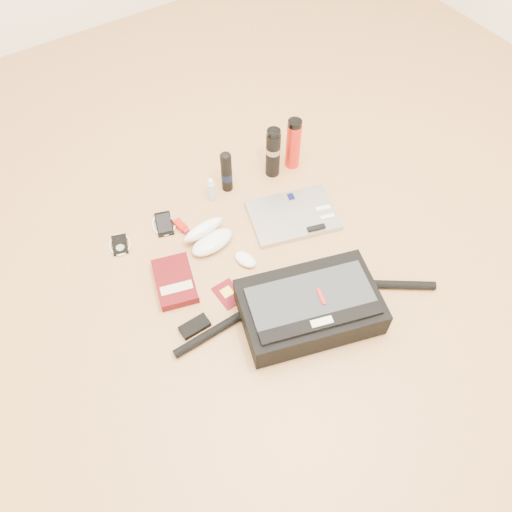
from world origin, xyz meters
name	(u,v)px	position (x,y,z in m)	size (l,w,h in m)	color
ground	(274,273)	(0.00, 0.00, 0.00)	(4.00, 4.00, 0.00)	#BA834D
messenger_bag	(309,307)	(0.00, -0.22, 0.06)	(0.96, 0.43, 0.14)	black
laptop	(293,215)	(0.23, 0.19, 0.01)	(0.41, 0.34, 0.03)	#A6A6A8
book	(175,281)	(-0.34, 0.17, 0.02)	(0.20, 0.25, 0.04)	#4C080C
passport	(228,294)	(-0.20, 0.02, 0.00)	(0.09, 0.12, 0.01)	#53070F
mouse	(245,260)	(-0.06, 0.11, 0.02)	(0.08, 0.11, 0.03)	white
sunglasses_case	(208,236)	(-0.14, 0.27, 0.04)	(0.20, 0.17, 0.11)	silver
ipod	(120,245)	(-0.44, 0.45, 0.01)	(0.11, 0.11, 0.01)	black
phone	(164,224)	(-0.25, 0.45, 0.01)	(0.13, 0.14, 0.01)	black
inhaler	(180,225)	(-0.20, 0.40, 0.01)	(0.04, 0.11, 0.03)	#B21808
spray_bottle	(211,190)	(-0.01, 0.46, 0.05)	(0.04, 0.04, 0.12)	#A7C9DD
aerosol_can	(227,172)	(0.08, 0.48, 0.10)	(0.06, 0.06, 0.20)	black
thermos_black	(273,153)	(0.30, 0.45, 0.12)	(0.07, 0.07, 0.24)	black
thermos_red	(293,144)	(0.40, 0.45, 0.12)	(0.08, 0.08, 0.25)	red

